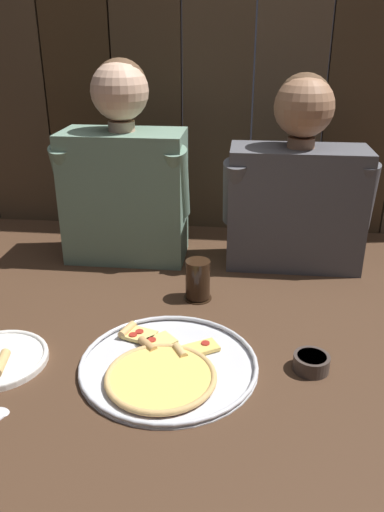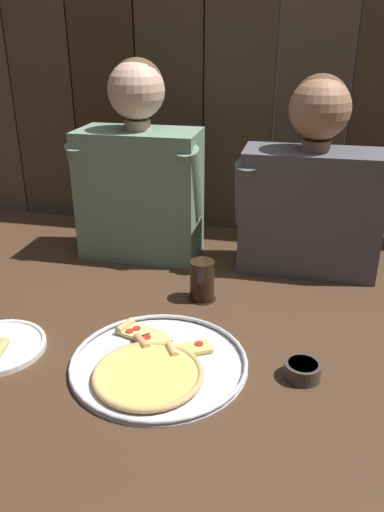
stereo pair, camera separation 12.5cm
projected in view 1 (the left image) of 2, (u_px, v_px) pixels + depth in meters
The scene contains 7 objects.
ground_plane at pixel (193, 340), 1.24m from camera, with size 3.20×3.20×0.00m, color #422B1C.
pizza_tray at pixel (166, 367), 1.12m from camera, with size 0.40×0.40×0.03m.
drinking_glass at pixel (198, 280), 1.41m from camera, with size 0.08×0.08×0.11m.
dipping_bowl at pixel (311, 362), 1.12m from camera, with size 0.08×0.08×0.04m.
diner_left at pixel (124, 174), 1.59m from camera, with size 0.41×0.21×0.62m.
diner_right at pixel (297, 184), 1.54m from camera, with size 0.45×0.20×0.58m.
wooden_backdrop_wall at pixel (218, 39), 1.69m from camera, with size 2.19×0.03×1.32m.
Camera 1 is at (0.11, -1.04, 0.69)m, focal length 35.77 mm.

